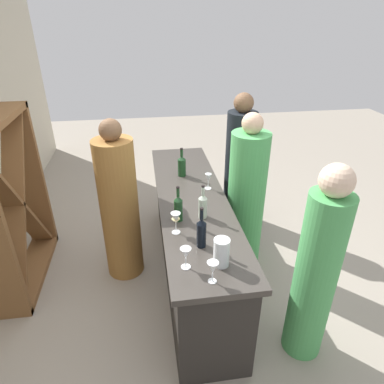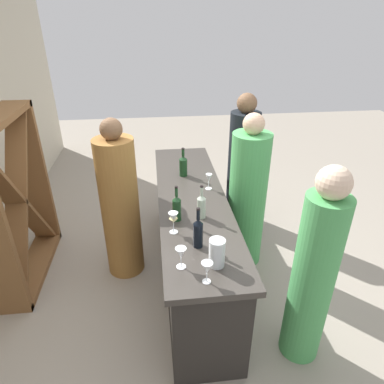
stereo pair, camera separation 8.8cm
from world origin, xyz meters
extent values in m
plane|color=#9E9384|center=(0.00, 0.00, 0.00)|extent=(12.00, 12.00, 0.00)
cube|color=#2A2723|center=(0.00, 0.00, 0.43)|extent=(2.42, 0.55, 0.86)
cube|color=#3D3833|center=(0.00, 0.00, 0.88)|extent=(2.50, 0.63, 0.05)
cube|color=brown|center=(0.80, 1.65, 0.83)|extent=(0.06, 0.28, 1.65)
cube|color=brown|center=(0.23, 1.65, 0.03)|extent=(1.20, 0.28, 0.06)
cube|color=brown|center=(0.23, 1.65, 0.83)|extent=(1.11, 0.20, 1.55)
cube|color=brown|center=(0.23, 1.65, 0.83)|extent=(1.11, 0.20, 1.55)
cylinder|color=black|center=(-0.75, 0.04, 1.00)|extent=(0.07, 0.07, 0.19)
cone|color=black|center=(-0.75, 0.04, 1.12)|extent=(0.07, 0.07, 0.04)
cylinder|color=black|center=(-0.75, 0.04, 1.18)|extent=(0.02, 0.02, 0.08)
cylinder|color=black|center=(-0.75, 0.04, 1.22)|extent=(0.03, 0.03, 0.01)
cylinder|color=#193D1E|center=(-0.37, 0.17, 1.00)|extent=(0.07, 0.07, 0.18)
cone|color=#193D1E|center=(-0.37, 0.17, 1.11)|extent=(0.07, 0.07, 0.04)
cylinder|color=#193D1E|center=(-0.37, 0.17, 1.16)|extent=(0.02, 0.02, 0.08)
cylinder|color=black|center=(-0.37, 0.17, 1.21)|extent=(0.03, 0.03, 0.01)
cylinder|color=#B7C6B2|center=(-0.36, -0.04, 0.99)|extent=(0.07, 0.07, 0.17)
cone|color=#B7C6B2|center=(-0.36, -0.04, 1.10)|extent=(0.07, 0.07, 0.03)
cylinder|color=#B7C6B2|center=(-0.36, -0.04, 1.15)|extent=(0.03, 0.03, 0.07)
cylinder|color=black|center=(-0.36, -0.04, 1.19)|extent=(0.03, 0.03, 0.01)
cylinder|color=#193D1E|center=(0.47, 0.04, 1.00)|extent=(0.08, 0.08, 0.18)
cone|color=#193D1E|center=(0.47, 0.04, 1.10)|extent=(0.08, 0.08, 0.04)
cylinder|color=#193D1E|center=(0.47, 0.04, 1.16)|extent=(0.03, 0.03, 0.08)
cylinder|color=black|center=(0.47, 0.04, 1.20)|extent=(0.03, 0.03, 0.01)
cylinder|color=white|center=(0.14, -0.18, 0.91)|extent=(0.07, 0.07, 0.00)
cylinder|color=white|center=(0.14, -0.18, 0.94)|extent=(0.01, 0.01, 0.07)
cone|color=white|center=(0.14, -0.18, 1.02)|extent=(0.06, 0.06, 0.08)
cylinder|color=white|center=(-1.12, 0.04, 0.91)|extent=(0.06, 0.06, 0.00)
cylinder|color=white|center=(-1.12, 0.04, 0.94)|extent=(0.01, 0.01, 0.06)
cone|color=white|center=(-1.12, 0.04, 1.02)|extent=(0.07, 0.07, 0.08)
cylinder|color=white|center=(-0.96, 0.19, 0.91)|extent=(0.07, 0.07, 0.00)
cylinder|color=white|center=(-0.96, 0.19, 0.95)|extent=(0.01, 0.01, 0.07)
cone|color=white|center=(-0.96, 0.19, 1.02)|extent=(0.08, 0.08, 0.08)
cylinder|color=white|center=(-0.55, 0.21, 0.91)|extent=(0.07, 0.07, 0.00)
cylinder|color=white|center=(-0.55, 0.21, 0.95)|extent=(0.01, 0.01, 0.08)
cone|color=white|center=(-0.55, 0.21, 1.04)|extent=(0.08, 0.08, 0.09)
cone|color=beige|center=(-0.55, 0.21, 1.01)|extent=(0.06, 0.06, 0.04)
cylinder|color=silver|center=(-0.97, -0.05, 1.01)|extent=(0.11, 0.11, 0.20)
cylinder|color=#4CA559|center=(-1.00, -0.75, 0.70)|extent=(0.32, 0.32, 1.41)
sphere|color=beige|center=(-1.00, -0.75, 1.50)|extent=(0.22, 0.22, 0.22)
cylinder|color=#4CA559|center=(0.18, -0.58, 0.72)|extent=(0.45, 0.45, 1.43)
sphere|color=#D8AD8C|center=(0.18, -0.58, 1.52)|extent=(0.20, 0.20, 0.20)
cylinder|color=black|center=(0.95, -0.73, 0.71)|extent=(0.42, 0.42, 1.42)
sphere|color=brown|center=(0.95, -0.73, 1.52)|extent=(0.23, 0.23, 0.23)
cylinder|color=#9E6B33|center=(0.16, 0.68, 0.72)|extent=(0.39, 0.39, 1.44)
sphere|color=brown|center=(0.16, 0.68, 1.53)|extent=(0.20, 0.20, 0.20)
camera|label=1|loc=(-2.70, 0.41, 2.42)|focal=31.53mm
camera|label=2|loc=(-2.71, 0.32, 2.42)|focal=31.53mm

